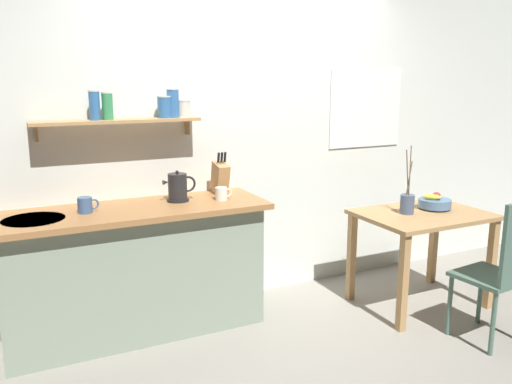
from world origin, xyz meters
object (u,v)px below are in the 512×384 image
Objects in this scene: twig_vase at (407,203)px; knife_block at (220,177)px; dining_chair_near at (502,267)px; coffee_mug_by_sink at (85,205)px; dining_table at (422,228)px; electric_kettle at (178,188)px; coffee_mug_spare at (222,194)px; fruit_bowl at (435,203)px.

knife_block is (-1.31, 0.58, 0.21)m from twig_vase.
twig_vase is (-0.16, 0.76, 0.28)m from dining_chair_near.
coffee_mug_by_sink is (-1.00, -0.13, -0.08)m from knife_block.
knife_block is at bearing 157.12° from dining_table.
dining_chair_near is 3.13× the size of knife_block.
knife_block is at bearing 156.27° from twig_vase.
electric_kettle reaches higher than coffee_mug_spare.
fruit_bowl is 0.30m from twig_vase.
dining_table is 7.65× the size of coffee_mug_spare.
dining_chair_near is at bearing -34.88° from electric_kettle.
twig_vase reaches higher than fruit_bowl.
dining_chair_near is at bearing -26.19° from coffee_mug_by_sink.
twig_vase is (-0.14, 0.03, 0.21)m from dining_table.
fruit_bowl reaches higher than dining_table.
coffee_mug_spare is (-1.53, 1.17, 0.41)m from dining_chair_near.
coffee_mug_by_sink reaches higher than fruit_bowl.
twig_vase reaches higher than coffee_mug_spare.
electric_kettle is 0.31m from coffee_mug_spare.
dining_table is at bearing -16.16° from coffee_mug_spare.
knife_block is 2.38× the size of coffee_mug_by_sink.
coffee_mug_spare is (-0.06, -0.17, -0.08)m from knife_block.
dining_table is at bearing -11.15° from coffee_mug_by_sink.
dining_table is at bearing -162.25° from fruit_bowl.
coffee_mug_by_sink is at bearing 153.81° from dining_chair_near.
twig_vase is at bearing -10.97° from coffee_mug_by_sink.
coffee_mug_by_sink is at bearing 177.25° from coffee_mug_spare.
twig_vase reaches higher than dining_chair_near.
dining_table is 3.00× the size of knife_block.
fruit_bowl is 1.05× the size of electric_kettle.
knife_block is (0.35, 0.07, 0.03)m from electric_kettle.
dining_table is 0.96× the size of dining_chair_near.
coffee_mug_by_sink is (-0.64, -0.06, -0.05)m from electric_kettle.
knife_block reaches higher than dining_chair_near.
dining_chair_near is 1.93× the size of twig_vase.
electric_kettle is at bearing 163.34° from dining_table.
fruit_bowl is at bearing -13.93° from electric_kettle.
coffee_mug_spare is (0.93, -0.04, -0.01)m from coffee_mug_by_sink.
coffee_mug_by_sink is at bearing 169.03° from twig_vase.
twig_vase is at bearing -16.35° from coffee_mug_spare.
fruit_bowl is 1.72m from coffee_mug_spare.
knife_block is 2.54× the size of coffee_mug_spare.
electric_kettle is 0.74× the size of knife_block.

